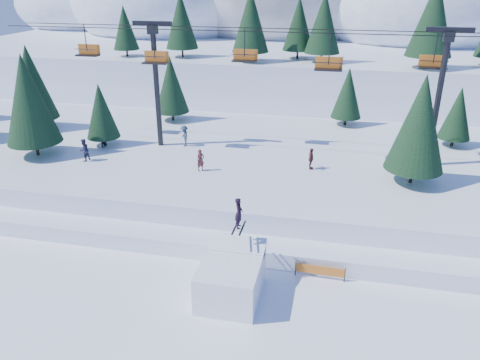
% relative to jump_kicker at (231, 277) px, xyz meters
% --- Properties ---
extents(ground, '(160.00, 160.00, 0.00)m').
position_rel_jump_kicker_xyz_m(ground, '(-1.03, -2.12, -1.19)').
color(ground, white).
rests_on(ground, ground).
extents(mid_shelf, '(70.00, 22.00, 2.50)m').
position_rel_jump_kicker_xyz_m(mid_shelf, '(-1.03, 15.88, 0.06)').
color(mid_shelf, white).
rests_on(mid_shelf, ground).
extents(berm, '(70.00, 6.00, 1.10)m').
position_rel_jump_kicker_xyz_m(berm, '(-1.03, 5.88, -0.64)').
color(berm, white).
rests_on(berm, ground).
extents(mountain_ridge, '(119.00, 60.00, 26.46)m').
position_rel_jump_kicker_xyz_m(mountain_ridge, '(-6.11, 71.25, 8.45)').
color(mountain_ridge, white).
rests_on(mountain_ridge, ground).
extents(jump_kicker, '(3.17, 4.38, 5.21)m').
position_rel_jump_kicker_xyz_m(jump_kicker, '(0.00, 0.00, 0.00)').
color(jump_kicker, white).
rests_on(jump_kicker, ground).
extents(chairlift, '(46.00, 3.21, 10.28)m').
position_rel_jump_kicker_xyz_m(chairlift, '(0.89, 15.93, 8.13)').
color(chairlift, black).
rests_on(chairlift, mid_shelf).
extents(conifer_stand, '(62.50, 17.59, 8.70)m').
position_rel_jump_kicker_xyz_m(conifer_stand, '(-1.83, 15.90, 5.52)').
color(conifer_stand, black).
rests_on(conifer_stand, mid_shelf).
extents(distant_skiers, '(31.76, 6.83, 1.82)m').
position_rel_jump_kicker_xyz_m(distant_skiers, '(-5.94, 13.97, 2.16)').
color(distant_skiers, '#262640').
rests_on(distant_skiers, mid_shelf).
extents(banner_near, '(2.86, 0.13, 0.90)m').
position_rel_jump_kicker_xyz_m(banner_near, '(4.62, 2.58, -0.65)').
color(banner_near, black).
rests_on(banner_near, ground).
extents(banner_far, '(2.86, 0.22, 0.90)m').
position_rel_jump_kicker_xyz_m(banner_far, '(8.06, 3.93, -0.65)').
color(banner_far, black).
rests_on(banner_far, ground).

